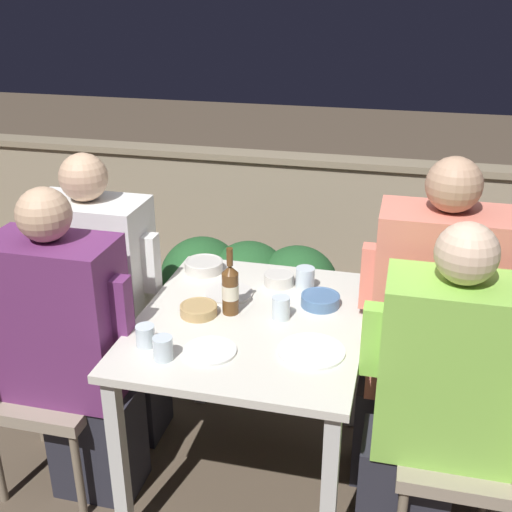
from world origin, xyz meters
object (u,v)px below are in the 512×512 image
Objects in this scene: chair_left_far at (66,319)px; chair_left_near at (28,365)px; person_coral_top at (426,335)px; potted_plant at (68,268)px; chair_right_near at (493,433)px; person_purple_stripe at (71,351)px; person_white_polo at (104,302)px; chair_right_far at (475,374)px; beer_bottle at (230,289)px; person_green_blouse at (435,401)px.

chair_left_near is at bearing -83.94° from chair_left_far.
person_coral_top reaches higher than potted_plant.
chair_right_near is 0.43m from person_coral_top.
person_coral_top reaches higher than chair_left_far.
chair_left_far is 1.22× the size of potted_plant.
chair_left_far is 0.66× the size of person_coral_top.
potted_plant is (-0.59, 1.01, -0.18)m from person_purple_stripe.
potted_plant is (-0.55, 0.65, -0.19)m from person_white_polo.
chair_left_far and chair_right_far have the same top height.
person_coral_top is 0.75m from beer_bottle.
chair_left_near is at bearing -113.38° from person_white_polo.
chair_right_near is at bearing 0.00° from person_green_blouse.
chair_left_far is at bearing -61.05° from potted_plant.
person_white_polo is 0.65m from beer_bottle.
chair_left_near reaches higher than potted_plant.
beer_bottle reaches higher than chair_right_far.
person_green_blouse is at bearing -115.36° from chair_right_far.
person_purple_stripe is 1.31m from person_green_blouse.
person_white_polo reaches higher than chair_right_far.
beer_bottle is (0.79, -0.14, 0.31)m from chair_left_far.
chair_left_near is 1.70m from chair_right_near.
chair_right_far is at bearing -0.73° from person_white_polo.
chair_left_near is 0.22m from person_purple_stripe.
chair_right_far is at bearing 13.05° from person_purple_stripe.
person_green_blouse reaches higher than beer_bottle.
person_white_polo is 1.76× the size of potted_plant.
beer_bottle is (0.60, -0.14, 0.21)m from person_white_polo.
person_purple_stripe is 0.64m from beer_bottle.
chair_left_near is at bearing -179.74° from chair_right_near.
chair_right_near is 1.00× the size of chair_right_far.
person_white_polo reaches higher than chair_left_far.
chair_left_near is 1.00× the size of chair_right_far.
chair_left_near is 1.70m from chair_right_far.
potted_plant is (-0.40, 1.01, -0.09)m from chair_left_near.
beer_bottle is 1.45m from potted_plant.
chair_left_far is 0.70× the size of person_white_polo.
chair_right_far is 0.97m from beer_bottle.
chair_right_far is 3.38× the size of beer_bottle.
person_coral_top is at bearing 124.47° from chair_right_near.
person_coral_top is 5.16× the size of beer_bottle.
chair_left_far is 0.22m from person_white_polo.
person_green_blouse is at bearing 0.34° from person_purple_stripe.
chair_right_near is at bearing -55.53° from person_coral_top.
beer_bottle reaches higher than potted_plant.
person_coral_top is at bearing -0.84° from person_white_polo.
chair_right_far is 1.22× the size of potted_plant.
person_white_polo reaches higher than person_purple_stripe.
person_white_polo reaches higher than beer_bottle.
person_green_blouse is (1.35, -0.35, -0.01)m from person_white_polo.
person_purple_stripe is (0.19, -0.00, 0.09)m from chair_left_near.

